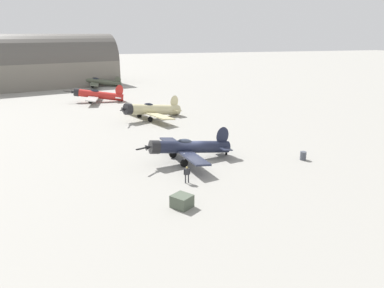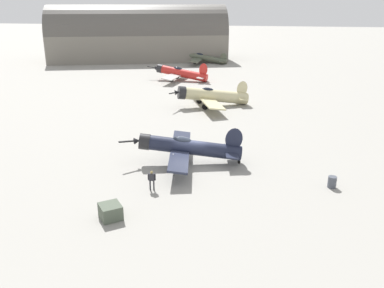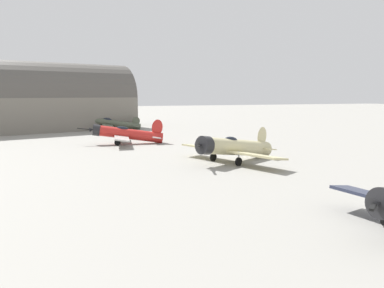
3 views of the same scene
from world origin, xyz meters
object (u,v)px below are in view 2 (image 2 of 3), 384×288
Objects in this scene: airplane_foreground at (187,147)px; equipment_crate at (111,212)px; ground_crew_mechanic at (152,179)px; fuel_drum at (332,182)px; airplane_mid_apron at (211,96)px; airplane_outer_stand at (202,58)px; airplane_far_line at (180,73)px.

equipment_crate is (-3.26, -10.26, -1.02)m from airplane_foreground.
ground_crew_mechanic reaches higher than fuel_drum.
fuel_drum is at bearing -81.68° from ground_crew_mechanic.
equipment_crate is at bearing 157.19° from ground_crew_mechanic.
airplane_mid_apron is 26.29m from ground_crew_mechanic.
equipment_crate is at bearing 96.93° from airplane_outer_stand.
fuel_drum is (13.54, 2.75, -0.51)m from ground_crew_mechanic.
equipment_crate is (-1.62, -4.53, -0.46)m from ground_crew_mechanic.
airplane_foreground is at bearing 70.03° from airplane_mid_apron.
equipment_crate reaches higher than fuel_drum.
equipment_crate is 16.81m from fuel_drum.
airplane_far_line is 44.10m from ground_crew_mechanic.
airplane_far_line reaches higher than equipment_crate.
fuel_drum is at bearing 124.56° from airplane_far_line.
airplane_far_line is 45.48m from fuel_drum.
equipment_crate is at bearing 63.79° from airplane_foreground.
airplane_outer_stand is at bearing -91.73° from airplane_foreground.
ground_crew_mechanic is at bearing 70.35° from equipment_crate.
airplane_mid_apron is 1.07× the size of airplane_far_line.
fuel_drum is (15.15, 7.28, -0.05)m from equipment_crate.
equipment_crate is 2.17× the size of fuel_drum.
ground_crew_mechanic is (-1.64, -5.73, -0.56)m from airplane_foreground.
airplane_foreground reaches higher than airplane_mid_apron.
airplane_far_line is 48.41m from equipment_crate.
ground_crew_mechanic reaches higher than equipment_crate.
ground_crew_mechanic is (5.49, -64.83, -0.32)m from airplane_outer_stand.
airplane_foreground is at bearing 72.39° from equipment_crate.
airplane_outer_stand is at bearing 107.04° from fuel_drum.
fuel_drum is at bearing 25.65° from equipment_crate.
airplane_outer_stand is 7.94× the size of ground_crew_mechanic.
airplane_outer_stand is (0.87, 21.19, -0.09)m from airplane_far_line.
airplane_outer_stand is 13.98× the size of fuel_drum.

